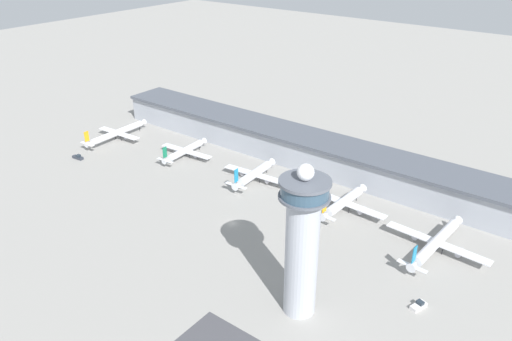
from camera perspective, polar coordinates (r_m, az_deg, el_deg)
ground_plane at (r=214.63m, az=-2.75°, el=-6.06°), size 1000.00×1000.00×0.00m
terminal_building at (r=261.60m, az=7.08°, el=2.04°), size 264.49×25.00×15.99m
control_tower at (r=156.11m, az=5.30°, el=-8.08°), size 15.72×15.72×53.47m
airplane_gate_alpha at (r=305.64m, az=-15.59°, el=4.17°), size 30.97×44.46×12.18m
airplane_gate_bravo at (r=275.03m, az=-8.09°, el=2.26°), size 32.88×33.76×11.61m
airplane_gate_charlie at (r=246.22m, az=-0.16°, el=-0.40°), size 35.40×33.45×13.02m
airplane_gate_delta at (r=224.59m, az=9.99°, el=-3.57°), size 40.28×34.33×13.29m
airplane_gate_echo at (r=207.02m, az=19.90°, el=-7.73°), size 41.71×43.57×13.00m
service_truck_catering at (r=288.31m, az=-19.68°, el=1.43°), size 6.93×2.92×2.51m
service_truck_fuel at (r=180.46m, az=18.10°, el=-14.47°), size 4.31×6.51×2.46m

